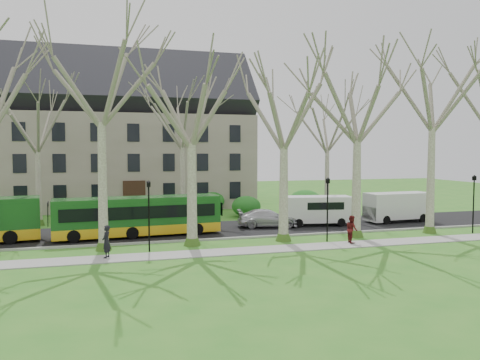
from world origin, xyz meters
The scene contains 15 objects.
ground centered at (0.00, 0.00, 0.00)m, with size 120.00×120.00×0.00m, color #317521.
sidewalk centered at (0.00, -2.50, 0.03)m, with size 70.00×2.00×0.06m, color gray.
road centered at (0.00, 5.50, 0.03)m, with size 80.00×8.00×0.06m, color black.
curb centered at (0.00, 1.50, 0.07)m, with size 80.00×0.25×0.14m, color #A5A39E.
building centered at (-6.00, 24.00, 8.07)m, with size 26.50×12.20×16.00m.
tree_row_verge centered at (0.00, 0.30, 7.00)m, with size 49.00×7.00×14.00m.
tree_row_far centered at (-1.33, 11.00, 6.00)m, with size 33.00×7.00×12.00m.
lamp_row centered at (0.00, -1.00, 2.57)m, with size 36.22×0.22×4.30m.
hedges centered at (-4.67, 14.00, 1.00)m, with size 30.60×8.60×2.00m.
bus_follow centered at (-6.36, 4.24, 1.52)m, with size 11.66×2.43×2.91m, color #164E19, non-canonical shape.
sedan centered at (3.93, 5.51, 0.77)m, with size 1.99×4.90×1.42m, color silver.
van_a centered at (8.15, 5.29, 1.26)m, with size 5.50×2.00×2.40m, color silver, non-canonical shape.
van_b centered at (15.71, 5.21, 1.31)m, with size 5.75×2.09×2.51m, color silver, non-canonical shape.
pedestrian_a centered at (-8.53, -2.28, 1.00)m, with size 0.68×0.45×1.88m, color black.
pedestrian_b centered at (7.27, -2.09, 0.98)m, with size 0.89×0.70×1.84m, color #531213.
Camera 1 is at (-8.18, -29.95, 6.24)m, focal length 35.00 mm.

